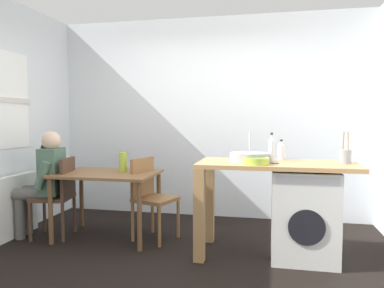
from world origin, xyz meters
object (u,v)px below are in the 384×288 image
chair_person_seat (59,192)px  utensil_crock (345,156)px  bottle_tall_green (272,148)px  mixing_bowl (257,161)px  dining_table (107,181)px  bottle_squat_brown (281,150)px  seated_person (45,178)px  washing_machine (304,214)px  chair_opposite (150,193)px  vase (123,162)px

chair_person_seat → utensil_crock: utensil_crock is taller
bottle_tall_green → mixing_bowl: bearing=-114.4°
dining_table → bottle_squat_brown: bearing=2.9°
chair_person_seat → bottle_squat_brown: bottle_squat_brown is taller
seated_person → washing_machine: 2.82m
chair_opposite → washing_machine: size_ratio=1.05×
washing_machine → mixing_bowl: (-0.44, -0.20, 0.53)m
mixing_bowl → vase: (-1.51, 0.48, -0.11)m
chair_opposite → washing_machine: (1.63, -0.26, -0.08)m
seated_person → utensil_crock: 3.19m
bottle_tall_green → bottle_squat_brown: 0.21m
mixing_bowl → chair_person_seat: bearing=172.4°
chair_opposite → mixing_bowl: (1.18, -0.46, 0.45)m
chair_person_seat → seated_person: seated_person is taller
dining_table → seated_person: size_ratio=0.92×
washing_machine → bottle_tall_green: bottle_tall_green is taller
seated_person → washing_machine: bearing=-101.5°
bottle_tall_green → vase: bottle_tall_green is taller
seated_person → bottle_squat_brown: (2.60, 0.21, 0.34)m
chair_opposite → mixing_bowl: size_ratio=3.86×
seated_person → washing_machine: (2.81, -0.07, -0.24)m
bottle_squat_brown → mixing_bowl: 0.53m
bottle_squat_brown → dining_table: bearing=-177.1°
dining_table → seated_person: 0.72m
bottle_tall_green → vase: size_ratio=1.28×
dining_table → vase: size_ratio=4.96×
dining_table → seated_person: (-0.71, -0.12, 0.03)m
washing_machine → bottle_tall_green: (-0.31, 0.10, 0.62)m
vase → seated_person: bearing=-165.9°
bottle_tall_green → bottle_squat_brown: size_ratio=1.38×
bottle_squat_brown → chair_person_seat: bearing=-175.7°
dining_table → utensil_crock: utensil_crock is taller
bottle_tall_green → utensil_crock: size_ratio=0.95×
washing_machine → vase: (-1.95, 0.29, 0.42)m
bottle_squat_brown → chair_opposite: bearing=-179.2°
mixing_bowl → vase: 1.59m
mixing_bowl → vase: mixing_bowl is taller
vase → dining_table: bearing=-146.3°
bottle_squat_brown → mixing_bowl: bearing=-116.0°
chair_person_seat → bottle_squat_brown: size_ratio=4.37×
washing_machine → bottle_squat_brown: (-0.21, 0.28, 0.58)m
chair_person_seat → mixing_bowl: size_ratio=3.86×
dining_table → bottle_tall_green: 1.84m
dining_table → washing_machine: 2.12m
chair_opposite → vase: vase is taller
chair_opposite → bottle_squat_brown: bottle_squat_brown is taller
bottle_tall_green → utensil_crock: bearing=-3.8°
chair_person_seat → bottle_tall_green: size_ratio=3.17×
washing_machine → utensil_crock: bearing=8.1°
seated_person → bottle_tall_green: (2.50, 0.03, 0.38)m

